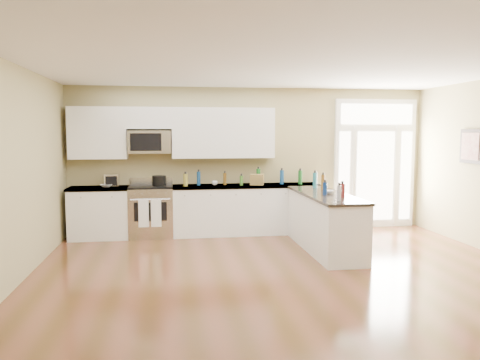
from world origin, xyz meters
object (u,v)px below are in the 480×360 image
Objects in this scene: kitchen_range at (151,211)px; stockpot at (159,180)px; peninsula_cabinet at (324,224)px; toaster_oven at (112,180)px.

stockpot is at bearing 14.77° from kitchen_range.
stockpot reaches higher than kitchen_range.
stockpot is (-2.71, 1.49, 0.61)m from peninsula_cabinet.
toaster_oven is (-3.58, 1.59, 0.62)m from peninsula_cabinet.
peninsula_cabinet is 3.21m from kitchen_range.
stockpot is 0.99× the size of toaster_oven.
kitchen_range is 0.93m from toaster_oven.
stockpot reaches higher than peninsula_cabinet.
stockpot is at bearing 151.24° from peninsula_cabinet.
kitchen_range is at bearing -9.96° from toaster_oven.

